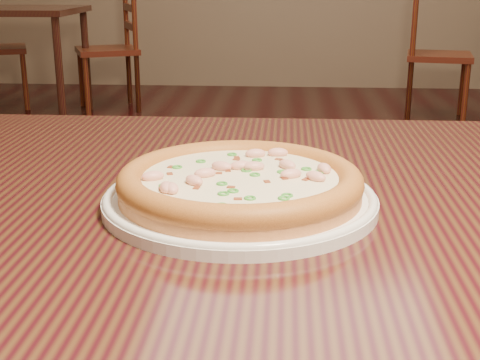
# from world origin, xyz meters

# --- Properties ---
(hero_table) EXTENTS (1.20, 0.80, 0.75)m
(hero_table) POSITION_xyz_m (-0.02, -0.68, 0.65)
(hero_table) COLOR black
(hero_table) RESTS_ON ground
(plate) EXTENTS (0.29, 0.29, 0.02)m
(plate) POSITION_xyz_m (-0.14, -0.73, 0.76)
(plate) COLOR white
(plate) RESTS_ON hero_table
(pizza) EXTENTS (0.26, 0.26, 0.03)m
(pizza) POSITION_xyz_m (-0.14, -0.73, 0.78)
(pizza) COLOR tan
(pizza) RESTS_ON plate
(bg_table_left) EXTENTS (1.00, 0.70, 0.75)m
(bg_table_left) POSITION_xyz_m (-2.00, 3.10, 0.65)
(bg_table_left) COLOR black
(bg_table_left) RESTS_ON ground
(chair_b) EXTENTS (0.55, 0.55, 0.95)m
(chair_b) POSITION_xyz_m (-1.35, 3.44, 0.44)
(chair_b) COLOR #4E1618
(chair_b) RESTS_ON ground
(chair_c) EXTENTS (0.49, 0.49, 0.95)m
(chair_c) POSITION_xyz_m (0.88, 3.26, 0.44)
(chair_c) COLOR #4E1618
(chair_c) RESTS_ON ground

